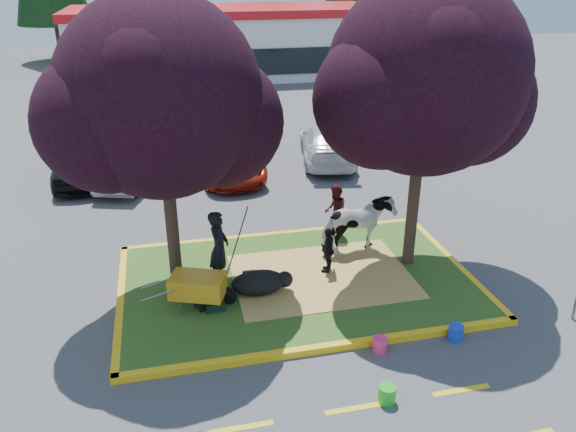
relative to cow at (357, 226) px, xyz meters
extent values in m
plane|color=#424244|center=(-1.79, -0.96, -0.93)|extent=(90.00, 90.00, 0.00)
cube|color=#2C4E18|center=(-1.79, -0.96, -0.85)|extent=(8.00, 5.00, 0.15)
cube|color=yellow|center=(-1.79, -3.54, -0.85)|extent=(8.30, 0.16, 0.15)
cube|color=yellow|center=(-1.79, 1.62, -0.85)|extent=(8.30, 0.16, 0.15)
cube|color=yellow|center=(-5.87, -0.96, -0.85)|extent=(0.16, 5.30, 0.15)
cube|color=yellow|center=(2.29, -0.96, -0.85)|extent=(0.16, 5.30, 0.15)
cube|color=tan|center=(-1.19, -0.96, -0.77)|extent=(4.20, 3.00, 0.01)
cylinder|color=black|center=(-4.59, -0.56, 0.99)|extent=(0.28, 0.28, 3.53)
sphere|color=black|center=(-4.59, -0.56, 3.63)|extent=(4.20, 4.20, 4.20)
sphere|color=black|center=(-3.44, -0.36, 3.00)|extent=(2.86, 2.86, 2.86)
sphere|color=black|center=(-5.64, -0.86, 3.26)|extent=(2.86, 2.86, 2.86)
cylinder|color=black|center=(1.11, -0.76, 1.07)|extent=(0.28, 0.28, 3.70)
sphere|color=black|center=(1.11, -0.76, 3.84)|extent=(4.40, 4.40, 4.40)
sphere|color=black|center=(2.32, -0.56, 3.18)|extent=(2.99, 2.99, 2.99)
sphere|color=black|center=(0.01, -1.06, 3.45)|extent=(2.99, 2.99, 2.99)
cube|color=yellow|center=(-3.79, -5.16, -0.92)|extent=(1.10, 0.12, 0.01)
cube|color=yellow|center=(-1.79, -5.16, -0.92)|extent=(1.10, 0.12, 0.01)
cube|color=yellow|center=(0.21, -5.16, -0.92)|extent=(1.10, 0.12, 0.01)
cube|color=silver|center=(0.21, 27.04, 1.07)|extent=(20.00, 8.00, 4.00)
cube|color=red|center=(0.21, 27.04, 3.22)|extent=(20.40, 8.40, 0.50)
cube|color=black|center=(0.21, 22.99, 0.47)|extent=(19.00, 0.10, 1.60)
cylinder|color=black|center=(-11.79, 36.04, 1.03)|extent=(0.44, 0.44, 3.92)
cylinder|color=black|center=(-3.79, 37.54, 0.61)|extent=(0.44, 0.44, 3.08)
cylinder|color=black|center=(4.21, 36.54, 0.89)|extent=(0.44, 0.44, 3.64)
cylinder|color=black|center=(12.21, 37.04, 0.82)|extent=(0.44, 0.44, 3.50)
cylinder|color=black|center=(20.21, 36.04, 0.68)|extent=(0.44, 0.44, 3.22)
imported|color=white|center=(0.00, 0.00, 0.00)|extent=(1.94, 1.11, 1.55)
ellipsoid|color=black|center=(-2.81, -1.35, -0.51)|extent=(1.43, 1.16, 0.54)
imported|color=black|center=(-3.59, -0.75, 0.14)|extent=(0.63, 0.77, 1.84)
imported|color=#411217|center=(-0.25, 1.08, -0.03)|extent=(0.77, 0.87, 1.49)
imported|color=black|center=(-0.99, -0.76, -0.20)|extent=(0.58, 0.73, 1.16)
cylinder|color=black|center=(-3.54, -1.64, -0.57)|extent=(0.41, 0.22, 0.41)
cylinder|color=slate|center=(-4.58, -1.89, -0.63)|extent=(0.04, 0.04, 0.30)
cylinder|color=slate|center=(-4.58, -1.39, -0.63)|extent=(0.04, 0.04, 0.30)
cube|color=orange|center=(-4.17, -1.64, -0.23)|extent=(1.32, 1.05, 0.46)
cylinder|color=slate|center=(-5.03, -1.89, -0.20)|extent=(0.71, 0.30, 0.38)
cylinder|color=slate|center=(-5.03, -1.39, -0.20)|extent=(0.71, 0.30, 0.38)
cube|color=black|center=(-3.95, -1.61, -0.63)|extent=(0.66, 0.51, 0.30)
cube|color=black|center=(-3.85, -1.82, -0.67)|extent=(0.42, 0.29, 0.21)
cylinder|color=green|center=(-1.21, -5.12, -0.76)|extent=(0.40, 0.40, 0.33)
cylinder|color=#FE387A|center=(-0.82, -3.77, -0.77)|extent=(0.33, 0.33, 0.31)
cylinder|color=blue|center=(0.83, -3.76, -0.76)|extent=(0.37, 0.37, 0.33)
imported|color=black|center=(-7.50, 7.79, -0.15)|extent=(2.03, 4.63, 1.55)
imported|color=#96989D|center=(-5.78, 6.93, -0.29)|extent=(2.47, 4.12, 1.28)
imported|color=#9D1F0D|center=(-2.50, 6.93, -0.30)|extent=(2.63, 4.74, 1.26)
imported|color=silver|center=(1.52, 7.76, -0.23)|extent=(2.86, 5.10, 1.40)
imported|color=slate|center=(5.34, 7.72, -0.32)|extent=(1.78, 3.84, 1.22)
camera|label=1|loc=(-4.60, -12.16, 6.08)|focal=35.00mm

